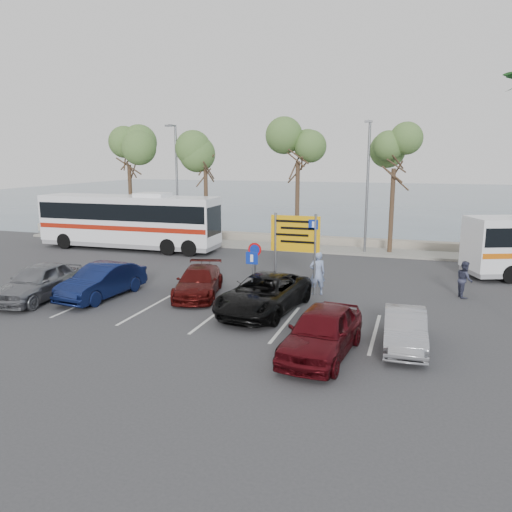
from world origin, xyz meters
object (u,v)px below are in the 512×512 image
(direction_sign, at_px, (295,240))
(car_silver_a, at_px, (39,282))
(car_maroon, at_px, (199,282))
(coach_bus_left, at_px, (129,223))
(car_blue, at_px, (102,281))
(suv_black, at_px, (264,294))
(street_lamp_left, at_px, (176,178))
(pedestrian_near, at_px, (317,273))
(pedestrian_far, at_px, (464,279))
(car_silver_b, at_px, (405,329))
(car_red, at_px, (322,332))
(street_lamp_right, at_px, (367,181))

(direction_sign, xyz_separation_m, car_silver_a, (-10.18, -4.34, -1.65))
(car_silver_a, height_order, car_maroon, car_silver_a)
(car_maroon, bearing_deg, coach_bus_left, 120.78)
(coach_bus_left, height_order, car_blue, coach_bus_left)
(coach_bus_left, xyz_separation_m, suv_black, (12.50, -10.31, -1.02))
(street_lamp_left, relative_size, car_silver_a, 1.75)
(street_lamp_left, xyz_separation_m, car_maroon, (7.09, -12.02, -3.97))
(car_blue, distance_m, pedestrian_near, 9.41)
(direction_sign, relative_size, suv_black, 0.69)
(car_maroon, bearing_deg, pedestrian_far, 2.45)
(pedestrian_near, relative_size, pedestrian_far, 1.22)
(car_silver_a, distance_m, pedestrian_far, 18.36)
(coach_bus_left, distance_m, car_silver_b, 21.88)
(direction_sign, height_order, car_maroon, direction_sign)
(car_blue, xyz_separation_m, car_red, (10.28, -3.44, 0.03))
(suv_black, bearing_deg, pedestrian_near, 71.48)
(car_blue, relative_size, suv_black, 0.85)
(pedestrian_far, bearing_deg, car_silver_b, 150.41)
(car_silver_a, xyz_separation_m, pedestrian_far, (17.34, 6.02, 0.02))
(street_lamp_left, bearing_deg, car_silver_a, -86.79)
(direction_sign, xyz_separation_m, car_red, (2.50, -6.70, -1.67))
(coach_bus_left, relative_size, car_red, 2.71)
(street_lamp_right, relative_size, pedestrian_near, 4.11)
(pedestrian_far, bearing_deg, car_blue, 96.82)
(car_maroon, height_order, suv_black, suv_black)
(car_red, relative_size, car_silver_b, 1.21)
(car_maroon, xyz_separation_m, pedestrian_near, (4.91, 1.82, 0.35))
(street_lamp_left, xyz_separation_m, coach_bus_left, (-2.00, -3.02, -2.85))
(coach_bus_left, distance_m, car_red, 20.91)
(car_maroon, height_order, pedestrian_near, pedestrian_near)
(street_lamp_right, distance_m, car_silver_a, 19.44)
(car_maroon, relative_size, suv_black, 0.83)
(street_lamp_right, xyz_separation_m, suv_black, (-2.50, -13.33, -3.87))
(direction_sign, distance_m, coach_bus_left, 14.93)
(car_silver_b, height_order, pedestrian_far, pedestrian_far)
(car_maroon, bearing_deg, car_blue, -172.54)
(car_silver_a, height_order, pedestrian_far, pedestrian_far)
(direction_sign, xyz_separation_m, car_blue, (-7.78, -3.25, -1.70))
(car_maroon, bearing_deg, car_silver_b, -36.32)
(street_lamp_right, bearing_deg, street_lamp_left, 180.00)
(street_lamp_right, relative_size, pedestrian_far, 5.00)
(coach_bus_left, height_order, car_red, coach_bus_left)
(car_blue, height_order, pedestrian_far, pedestrian_far)
(direction_sign, distance_m, pedestrian_near, 1.77)
(street_lamp_right, xyz_separation_m, coach_bus_left, (-15.00, -3.02, -2.85))
(car_blue, relative_size, car_silver_b, 1.20)
(pedestrian_near, distance_m, pedestrian_far, 6.36)
(direction_sign, height_order, car_red, direction_sign)
(street_lamp_left, xyz_separation_m, direction_sign, (11.00, -10.32, -2.17))
(coach_bus_left, relative_size, car_silver_b, 3.28)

